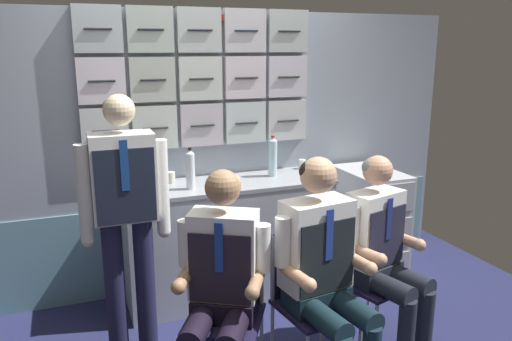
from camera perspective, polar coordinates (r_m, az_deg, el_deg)
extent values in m
cube|color=#949DAD|center=(3.97, -5.32, 2.01)|extent=(4.20, 0.06, 2.15)
cube|color=#63909F|center=(4.15, -4.96, -7.93)|extent=(4.12, 0.01, 0.70)
cube|color=silver|center=(3.74, -16.73, 4.40)|extent=(0.32, 0.06, 0.32)
cylinder|color=#1F1E2C|center=(3.70, -16.68, 4.31)|extent=(0.18, 0.01, 0.01)
cube|color=silver|center=(3.78, -11.38, 4.81)|extent=(0.32, 0.06, 0.32)
cylinder|color=#272926|center=(3.74, -11.28, 4.73)|extent=(0.18, 0.01, 0.01)
cube|color=#BFB7C2|center=(3.86, -6.19, 5.17)|extent=(0.32, 0.06, 0.32)
cylinder|color=#1E2924|center=(3.82, -6.05, 5.09)|extent=(0.18, 0.01, 0.01)
cube|color=silver|center=(3.96, -1.23, 5.47)|extent=(0.32, 0.06, 0.32)
cylinder|color=#1D2329|center=(3.92, -1.04, 5.40)|extent=(0.18, 0.01, 0.01)
cube|color=silver|center=(4.09, 3.45, 5.72)|extent=(0.32, 0.06, 0.32)
cylinder|color=black|center=(4.06, 3.67, 5.65)|extent=(0.18, 0.01, 0.01)
cube|color=silver|center=(3.70, -17.10, 9.69)|extent=(0.32, 0.06, 0.32)
cylinder|color=#1E2627|center=(3.66, -17.05, 9.65)|extent=(0.18, 0.01, 0.01)
cube|color=#B0B7AE|center=(3.74, -11.64, 10.04)|extent=(0.32, 0.06, 0.32)
cylinder|color=#231F2A|center=(3.71, -11.54, 10.01)|extent=(0.18, 0.01, 0.01)
cube|color=silver|center=(3.82, -6.33, 10.31)|extent=(0.32, 0.06, 0.32)
cylinder|color=#232424|center=(3.78, -6.18, 10.28)|extent=(0.18, 0.01, 0.01)
cube|color=silver|center=(3.92, -1.26, 10.48)|extent=(0.32, 0.06, 0.32)
cylinder|color=black|center=(3.89, -1.07, 10.45)|extent=(0.18, 0.01, 0.01)
cube|color=silver|center=(4.06, 3.52, 10.57)|extent=(0.32, 0.06, 0.32)
cylinder|color=#242824|center=(4.02, 3.74, 10.53)|extent=(0.18, 0.01, 0.01)
cube|color=#A9B3B9|center=(3.70, -17.49, 15.03)|extent=(0.32, 0.06, 0.32)
cylinder|color=#28252A|center=(3.66, -17.45, 15.06)|extent=(0.18, 0.01, 0.01)
cube|color=#ABB6AF|center=(3.74, -11.90, 15.34)|extent=(0.32, 0.06, 0.32)
cylinder|color=#1D232C|center=(3.70, -11.80, 15.36)|extent=(0.18, 0.01, 0.01)
cube|color=#B0BAB6|center=(3.81, -6.47, 15.50)|extent=(0.32, 0.06, 0.32)
cylinder|color=#24222C|center=(3.78, -6.32, 15.53)|extent=(0.18, 0.01, 0.01)
cube|color=silver|center=(3.92, -1.29, 15.54)|extent=(0.32, 0.06, 0.32)
cylinder|color=#1F262F|center=(3.88, -1.09, 15.55)|extent=(0.18, 0.01, 0.01)
cube|color=#A9B0B0|center=(4.05, 3.59, 15.46)|extent=(0.32, 0.06, 0.32)
cylinder|color=black|center=(4.02, 3.82, 15.47)|extent=(0.18, 0.01, 0.01)
cube|color=red|center=(3.90, -3.05, 16.84)|extent=(0.20, 0.02, 0.05)
cube|color=#A6AAB0|center=(3.91, -3.13, -7.94)|extent=(1.55, 0.52, 0.88)
cube|color=#969BA1|center=(3.76, -3.22, -1.52)|extent=(1.58, 0.53, 0.03)
sphere|color=black|center=(4.16, 12.58, -12.92)|extent=(0.07, 0.07, 0.07)
sphere|color=black|center=(4.33, 16.09, -12.06)|extent=(0.07, 0.07, 0.07)
sphere|color=black|center=(4.58, 8.75, -10.16)|extent=(0.07, 0.07, 0.07)
sphere|color=black|center=(4.73, 12.06, -9.50)|extent=(0.07, 0.07, 0.07)
cube|color=silver|center=(4.27, 12.61, -5.54)|extent=(0.40, 0.64, 0.84)
cube|color=#A7AAB0|center=(4.13, 14.91, -10.56)|extent=(0.35, 0.01, 0.22)
cube|color=#A7AAB0|center=(4.03, 15.16, -6.91)|extent=(0.35, 0.01, 0.22)
cube|color=#A7AAB0|center=(3.94, 15.42, -3.08)|extent=(0.35, 0.01, 0.22)
cylinder|color=#28282D|center=(3.92, 15.32, -1.31)|extent=(0.32, 0.02, 0.02)
cylinder|color=#A8AAAF|center=(3.17, -6.15, -18.00)|extent=(0.02, 0.02, 0.43)
cylinder|color=#A8AAAF|center=(3.11, 0.63, -18.66)|extent=(0.02, 0.02, 0.43)
cube|color=#1B1735|center=(2.87, -3.63, -16.42)|extent=(0.55, 0.55, 0.02)
cube|color=#1B1735|center=(2.94, -2.86, -11.02)|extent=(0.33, 0.21, 0.40)
cylinder|color=#A8AAAF|center=(2.97, -6.37, -10.82)|extent=(0.02, 0.02, 0.40)
cylinder|color=#A8AAAF|center=(2.90, 0.65, -11.35)|extent=(0.02, 0.02, 0.40)
cylinder|color=black|center=(2.72, -6.45, -16.86)|extent=(0.30, 0.39, 0.13)
cylinder|color=black|center=(2.68, -2.45, -17.27)|extent=(0.30, 0.39, 0.13)
cube|color=black|center=(2.83, -3.65, -15.18)|extent=(0.39, 0.34, 0.12)
cube|color=white|center=(2.72, -3.65, -9.49)|extent=(0.41, 0.35, 0.48)
cube|color=black|center=(2.64, -4.14, -11.11)|extent=(0.29, 0.18, 0.38)
cube|color=navy|center=(2.59, -4.23, -8.70)|extent=(0.04, 0.03, 0.27)
cylinder|color=white|center=(2.75, -7.95, -8.15)|extent=(0.08, 0.08, 0.26)
cylinder|color=#A07755|center=(2.71, -8.10, -11.93)|extent=(0.18, 0.24, 0.07)
sphere|color=#A07755|center=(2.62, -8.79, -12.91)|extent=(0.08, 0.08, 0.08)
cylinder|color=white|center=(2.66, 0.75, -8.76)|extent=(0.08, 0.08, 0.26)
cylinder|color=#A07755|center=(2.63, -0.04, -12.61)|extent=(0.18, 0.24, 0.07)
sphere|color=#A07755|center=(2.54, -0.44, -13.67)|extent=(0.08, 0.08, 0.08)
sphere|color=#A07755|center=(2.60, -3.78, -1.93)|extent=(0.19, 0.19, 0.19)
ellipsoid|color=tan|center=(2.60, -3.71, -1.49)|extent=(0.24, 0.24, 0.13)
cylinder|color=#A8AAAF|center=(3.14, 1.89, -18.24)|extent=(0.02, 0.02, 0.43)
cylinder|color=#A8AAAF|center=(3.32, 7.49, -16.52)|extent=(0.02, 0.02, 0.43)
cube|color=#1B1735|center=(2.99, 6.83, -15.19)|extent=(0.45, 0.45, 0.02)
cube|color=#1B1735|center=(3.03, 4.84, -10.22)|extent=(0.37, 0.08, 0.40)
cylinder|color=#A8AAAF|center=(2.94, 1.96, -11.01)|extent=(0.02, 0.02, 0.40)
cylinder|color=#A8AAAF|center=(3.12, 7.74, -9.58)|extent=(0.02, 0.02, 0.40)
cylinder|color=#12252E|center=(2.78, 7.38, -16.13)|extent=(0.18, 0.41, 0.13)
cylinder|color=#12252E|center=(2.89, 10.65, -15.05)|extent=(0.18, 0.41, 0.13)
cube|color=#12252E|center=(2.95, 6.87, -13.98)|extent=(0.38, 0.25, 0.12)
cube|color=white|center=(2.84, 6.82, -8.23)|extent=(0.40, 0.26, 0.50)
cube|color=black|center=(2.77, 8.12, -9.73)|extent=(0.35, 0.06, 0.40)
cube|color=navy|center=(2.72, 8.31, -7.24)|extent=(0.04, 0.01, 0.28)
cylinder|color=white|center=(2.70, 3.02, -8.04)|extent=(0.08, 0.08, 0.27)
cylinder|color=tan|center=(2.69, 4.65, -11.84)|extent=(0.10, 0.26, 0.07)
sphere|color=tan|center=(2.60, 6.05, -12.76)|extent=(0.08, 0.08, 0.08)
cylinder|color=white|center=(2.94, 10.35, -6.39)|extent=(0.08, 0.08, 0.27)
cylinder|color=tan|center=(2.91, 11.33, -10.01)|extent=(0.10, 0.26, 0.07)
sphere|color=tan|center=(2.83, 12.82, -10.78)|extent=(0.08, 0.08, 0.08)
sphere|color=tan|center=(2.71, 7.05, -0.53)|extent=(0.20, 0.20, 0.20)
ellipsoid|color=black|center=(2.72, 6.88, -0.10)|extent=(0.22, 0.20, 0.14)
cylinder|color=#A8AAAF|center=(3.22, 13.32, -17.77)|extent=(0.02, 0.02, 0.43)
cylinder|color=#A8AAAF|center=(3.48, 17.28, -15.55)|extent=(0.02, 0.02, 0.43)
cylinder|color=#A8AAAF|center=(3.43, 8.55, -15.48)|extent=(0.02, 0.02, 0.43)
cylinder|color=#A8AAAF|center=(3.67, 12.62, -13.62)|extent=(0.02, 0.02, 0.43)
cube|color=#1B1735|center=(3.34, 13.16, -12.18)|extent=(0.49, 0.49, 0.02)
cube|color=#1B1735|center=(3.37, 10.86, -7.91)|extent=(0.36, 0.13, 0.40)
cylinder|color=#A8AAAF|center=(3.24, 8.82, -8.73)|extent=(0.02, 0.02, 0.40)
cylinder|color=#A8AAAF|center=(3.49, 12.99, -7.24)|extent=(0.02, 0.02, 0.40)
cylinder|color=#1C212B|center=(3.18, 16.61, -17.26)|extent=(0.10, 0.10, 0.42)
cylinder|color=#1C212B|center=(3.31, 18.54, -16.10)|extent=(0.10, 0.10, 0.42)
cylinder|color=#1C212B|center=(3.16, 14.47, -12.61)|extent=(0.23, 0.39, 0.13)
cylinder|color=#1C212B|center=(3.29, 16.47, -11.64)|extent=(0.23, 0.39, 0.13)
cube|color=#1C212B|center=(3.31, 13.22, -11.07)|extent=(0.37, 0.28, 0.12)
cube|color=white|center=(3.21, 13.23, -6.26)|extent=(0.38, 0.28, 0.46)
cube|color=#222134|center=(3.17, 14.59, -7.35)|extent=(0.31, 0.10, 0.37)
cube|color=navy|center=(3.12, 14.83, -5.34)|extent=(0.04, 0.02, 0.26)
cylinder|color=white|center=(3.05, 10.82, -6.23)|extent=(0.08, 0.08, 0.25)
cylinder|color=tan|center=(3.05, 12.41, -9.19)|extent=(0.13, 0.24, 0.07)
sphere|color=tan|center=(2.99, 13.92, -9.76)|extent=(0.08, 0.08, 0.08)
cylinder|color=white|center=(3.35, 15.52, -4.67)|extent=(0.08, 0.08, 0.25)
cylinder|color=tan|center=(3.32, 16.56, -7.53)|extent=(0.13, 0.24, 0.07)
sphere|color=tan|center=(3.27, 18.02, -8.01)|extent=(0.08, 0.08, 0.08)
sphere|color=tan|center=(3.11, 13.60, 0.00)|extent=(0.18, 0.18, 0.18)
ellipsoid|color=gray|center=(3.11, 13.42, 0.34)|extent=(0.22, 0.21, 0.13)
cylinder|color=#1D1C39|center=(3.24, -15.65, -12.48)|extent=(0.12, 0.12, 0.84)
cylinder|color=#1D1C39|center=(3.25, -12.42, -12.16)|extent=(0.12, 0.12, 0.84)
cube|color=white|center=(3.01, -14.78, -0.70)|extent=(0.36, 0.21, 0.51)
cube|color=#1B2133|center=(2.91, -14.53, -1.79)|extent=(0.33, 0.02, 0.43)
cube|color=navy|center=(2.88, -14.66, 0.53)|extent=(0.04, 0.01, 0.29)
cylinder|color=white|center=(3.02, -18.84, -2.51)|extent=(0.08, 0.08, 0.57)
sphere|color=beige|center=(3.11, -18.44, -7.56)|extent=(0.08, 0.08, 0.08)
cylinder|color=white|center=(3.06, -10.57, -1.80)|extent=(0.08, 0.08, 0.57)
sphere|color=beige|center=(3.14, -10.34, -6.81)|extent=(0.08, 0.08, 0.08)
sphere|color=beige|center=(2.94, -15.24, 6.61)|extent=(0.18, 0.18, 0.18)
ellipsoid|color=#50401D|center=(2.95, -15.28, 6.96)|extent=(0.18, 0.17, 0.13)
cylinder|color=silver|center=(3.56, -7.43, -0.10)|extent=(0.06, 0.06, 0.26)
cone|color=silver|center=(3.53, -7.50, 2.11)|extent=(0.06, 0.06, 0.02)
cylinder|color=black|center=(3.53, -7.51, 2.46)|extent=(0.03, 0.03, 0.02)
cylinder|color=#AFD9E4|center=(3.90, 1.89, 1.37)|extent=(0.07, 0.07, 0.28)
cone|color=#AFD9E4|center=(3.87, 1.91, 3.56)|extent=(0.07, 0.07, 0.02)
cylinder|color=red|center=(3.86, 1.91, 3.88)|extent=(0.03, 0.03, 0.02)
cylinder|color=white|center=(4.17, 5.24, 0.72)|extent=(0.06, 0.06, 0.08)
cylinder|color=#382114|center=(4.16, 5.25, 1.15)|extent=(0.05, 0.05, 0.01)
cylinder|color=silver|center=(3.77, -9.65, -0.79)|extent=(0.07, 0.07, 0.08)
cylinder|color=#382114|center=(3.76, -9.67, -0.27)|extent=(0.06, 0.06, 0.01)
ellipsoid|color=yellow|center=(3.50, -12.59, -2.43)|extent=(0.17, 0.10, 0.04)
cylinder|color=#4C3819|center=(3.54, -11.43, -2.12)|extent=(0.01, 0.01, 0.02)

